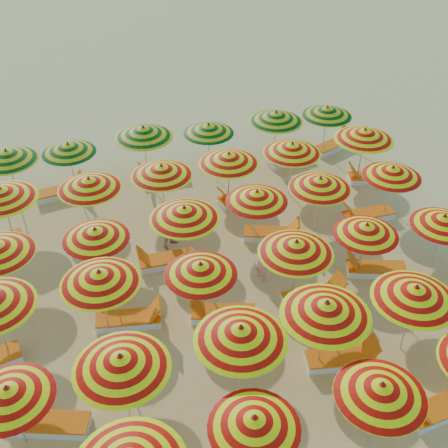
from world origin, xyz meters
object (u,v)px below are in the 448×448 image
at_px(umbrella_16, 366,229).
at_px(lounger_18, 334,145).
at_px(umbrella_9, 326,309).
at_px(umbrella_17, 444,221).
at_px(umbrella_30, 7,155).
at_px(beachgoer_a, 262,261).
at_px(lounger_5, 131,319).
at_px(lounger_2, 48,423).
at_px(lounger_9, 166,260).
at_px(umbrella_19, 95,234).
at_px(lounger_7, 314,296).
at_px(lounger_17, 288,159).
at_px(umbrella_34, 276,117).
at_px(umbrella_35, 327,111).
at_px(lounger_13, 241,197).
at_px(umbrella_3, 381,390).
at_px(umbrella_6, 8,393).
at_px(lounger_10, 272,234).
at_px(lounger_3, 342,359).
at_px(umbrella_15, 296,247).
at_px(umbrella_31, 68,148).
at_px(beachgoer_b, 172,228).
at_px(umbrella_28, 292,148).
at_px(lounger_1, 441,409).
at_px(umbrella_14, 201,269).
at_px(lounger_14, 371,178).
at_px(umbrella_29, 365,134).
at_px(umbrella_33, 209,129).
at_px(lounger_11, 367,215).
at_px(lounger_6, 222,313).
at_px(umbrella_25, 89,183).
at_px(umbrella_27, 229,158).
at_px(umbrella_2, 254,422).
at_px(umbrella_22, 320,183).
at_px(umbrella_13, 100,277).
at_px(umbrella_20, 184,213).
at_px(umbrella_21, 257,196).
at_px(lounger_15, 62,191).
at_px(umbrella_24, 1,193).
at_px(umbrella_7, 121,362).
at_px(umbrella_26, 162,170).
at_px(umbrella_23, 392,172).

height_order(umbrella_16, lounger_18, umbrella_16).
bearing_deg(umbrella_9, umbrella_17, 26.24).
bearing_deg(umbrella_30, beachgoer_a, -42.92).
bearing_deg(lounger_5, umbrella_30, 122.66).
relative_size(lounger_2, lounger_9, 1.04).
distance_m(umbrella_19, lounger_7, 6.25).
height_order(lounger_5, lounger_17, same).
distance_m(umbrella_34, lounger_18, 3.19).
xyz_separation_m(umbrella_35, lounger_13, (-4.13, -2.19, -1.65)).
bearing_deg(umbrella_3, umbrella_34, 78.36).
height_order(umbrella_6, lounger_9, umbrella_6).
bearing_deg(lounger_5, lounger_10, 36.05).
bearing_deg(lounger_3, lounger_17, 86.18).
height_order(umbrella_15, beachgoer_a, umbrella_15).
bearing_deg(umbrella_31, beachgoer_b, -57.55).
height_order(lounger_18, beachgoer_b, beachgoer_b).
distance_m(umbrella_28, lounger_1, 9.48).
xyz_separation_m(lounger_10, lounger_17, (2.30, 4.22, 0.00)).
bearing_deg(umbrella_14, umbrella_6, -152.81).
relative_size(lounger_9, beachgoer_b, 1.29).
height_order(lounger_2, lounger_14, same).
xyz_separation_m(umbrella_29, lounger_10, (-4.17, -2.16, -1.79)).
distance_m(umbrella_33, lounger_11, 6.35).
bearing_deg(umbrella_17, umbrella_3, -135.50).
bearing_deg(umbrella_6, umbrella_30, 89.71).
bearing_deg(lounger_6, beachgoer_b, -63.12).
bearing_deg(umbrella_31, lounger_11, -27.13).
xyz_separation_m(umbrella_28, lounger_11, (1.89, -2.16, -1.68)).
distance_m(umbrella_25, umbrella_27, 4.51).
relative_size(umbrella_2, lounger_11, 1.34).
bearing_deg(umbrella_22, umbrella_13, -161.42).
height_order(umbrella_6, umbrella_14, umbrella_14).
xyz_separation_m(umbrella_30, lounger_18, (12.11, 0.18, -1.72)).
bearing_deg(umbrella_20, umbrella_19, -179.97).
distance_m(umbrella_16, lounger_13, 5.33).
bearing_deg(umbrella_21, lounger_9, -176.17).
bearing_deg(lounger_5, lounger_15, 111.36).
height_order(umbrella_3, lounger_6, umbrella_3).
distance_m(umbrella_24, umbrella_28, 9.28).
bearing_deg(lounger_1, umbrella_31, -64.38).
relative_size(umbrella_16, lounger_7, 1.11).
distance_m(umbrella_25, umbrella_28, 6.75).
bearing_deg(umbrella_28, umbrella_25, -178.52).
xyz_separation_m(umbrella_33, lounger_5, (-4.18, -6.92, -1.56)).
xyz_separation_m(lounger_10, lounger_11, (3.37, 0.02, 0.00)).
height_order(umbrella_7, umbrella_33, umbrella_7).
relative_size(lounger_13, beachgoer_a, 1.37).
distance_m(umbrella_13, umbrella_26, 5.11).
height_order(umbrella_15, lounger_1, umbrella_15).
height_order(umbrella_17, umbrella_23, umbrella_23).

